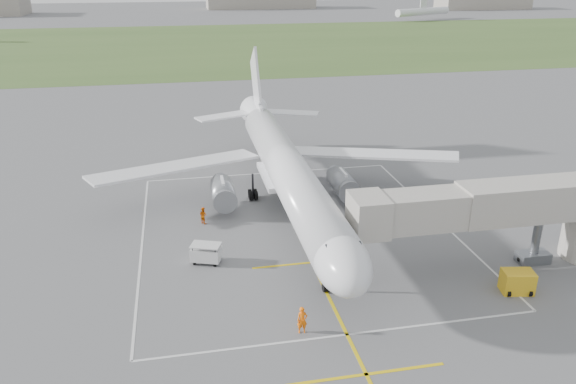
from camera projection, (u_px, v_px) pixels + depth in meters
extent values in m
plane|color=#575759|center=(288.00, 214.00, 55.66)|extent=(700.00, 700.00, 0.00)
cube|color=#3E5927|center=(206.00, 44.00, 173.77)|extent=(700.00, 120.00, 0.02)
cube|color=yellow|center=(299.00, 236.00, 51.12)|extent=(0.25, 60.00, 0.01)
cube|color=yellow|center=(366.00, 374.00, 33.85)|extent=(10.00, 0.25, 0.01)
cube|color=yellow|center=(312.00, 262.00, 46.57)|extent=(10.00, 0.25, 0.01)
cube|color=silver|center=(269.00, 173.00, 66.56)|extent=(28.00, 0.20, 0.01)
cube|color=silver|center=(347.00, 335.00, 37.49)|extent=(28.00, 0.20, 0.01)
cube|color=silver|center=(142.00, 245.00, 49.49)|extent=(0.20, 32.00, 0.01)
cube|color=silver|center=(437.00, 219.00, 54.56)|extent=(0.20, 32.00, 0.01)
cylinder|color=silver|center=(288.00, 171.00, 53.97)|extent=(3.80, 36.00, 3.80)
ellipsoid|color=silver|center=(341.00, 261.00, 37.61)|extent=(3.80, 7.22, 3.80)
cube|color=black|center=(345.00, 254.00, 36.40)|extent=(2.40, 1.60, 0.99)
cone|color=silver|center=(257.00, 115.00, 72.44)|extent=(3.80, 6.00, 3.80)
cube|color=silver|center=(371.00, 154.00, 61.64)|extent=(17.93, 11.24, 1.23)
cube|color=silver|center=(177.00, 166.00, 57.84)|extent=(17.93, 11.24, 1.23)
cube|color=silver|center=(283.00, 176.00, 57.28)|extent=(4.20, 8.00, 0.50)
cube|color=silver|center=(256.00, 81.00, 71.46)|extent=(0.30, 7.89, 8.65)
cube|color=silver|center=(259.00, 108.00, 70.59)|extent=(0.35, 5.00, 1.20)
cube|color=silver|center=(290.00, 113.00, 72.86)|extent=(7.85, 5.03, 0.20)
cube|color=silver|center=(225.00, 116.00, 71.34)|extent=(7.85, 5.03, 0.20)
cylinder|color=gray|center=(342.00, 183.00, 58.34)|extent=(2.30, 4.20, 2.30)
cube|color=silver|center=(343.00, 176.00, 57.77)|extent=(0.25, 2.40, 1.20)
cylinder|color=gray|center=(223.00, 191.00, 56.10)|extent=(2.30, 4.20, 2.30)
cube|color=silver|center=(223.00, 185.00, 55.52)|extent=(0.25, 2.40, 1.20)
cylinder|color=black|center=(326.00, 276.00, 42.00)|extent=(0.18, 0.18, 2.60)
cylinder|color=black|center=(325.00, 287.00, 42.32)|extent=(0.28, 0.80, 0.80)
cylinder|color=black|center=(327.00, 286.00, 42.36)|extent=(0.28, 0.80, 0.80)
cylinder|color=black|center=(307.00, 183.00, 59.75)|extent=(0.22, 0.22, 2.80)
cylinder|color=black|center=(305.00, 192.00, 59.73)|extent=(0.32, 0.96, 0.96)
cylinder|color=black|center=(310.00, 192.00, 59.83)|extent=(0.32, 0.96, 0.96)
cylinder|color=black|center=(303.00, 190.00, 60.36)|extent=(0.32, 0.96, 0.96)
cylinder|color=black|center=(308.00, 189.00, 60.46)|extent=(0.32, 0.96, 0.96)
cylinder|color=black|center=(253.00, 187.00, 58.70)|extent=(0.22, 0.22, 2.80)
cylinder|color=black|center=(251.00, 196.00, 58.68)|extent=(0.32, 0.96, 0.96)
cylinder|color=black|center=(256.00, 196.00, 58.78)|extent=(0.32, 0.96, 0.96)
cylinder|color=black|center=(250.00, 194.00, 59.31)|extent=(0.32, 0.96, 0.96)
cylinder|color=black|center=(255.00, 193.00, 59.41)|extent=(0.32, 0.96, 0.96)
cube|color=gray|center=(423.00, 210.00, 42.69)|extent=(11.09, 2.90, 2.80)
cube|color=gray|center=(526.00, 200.00, 44.23)|extent=(11.09, 3.10, 3.00)
cube|color=gray|center=(368.00, 215.00, 41.91)|extent=(2.60, 3.40, 3.00)
cylinder|color=slate|center=(536.00, 239.00, 45.87)|extent=(0.70, 0.70, 4.20)
cube|color=slate|center=(533.00, 257.00, 46.49)|extent=(2.60, 1.40, 0.90)
cylinder|color=black|center=(522.00, 259.00, 46.35)|extent=(0.70, 0.30, 0.70)
cylinder|color=black|center=(543.00, 257.00, 46.71)|extent=(0.70, 0.30, 0.70)
cube|color=gold|center=(517.00, 282.00, 42.11)|extent=(2.53, 1.89, 1.72)
cylinder|color=black|center=(509.00, 293.00, 41.75)|extent=(0.32, 0.54, 0.51)
cylinder|color=black|center=(530.00, 293.00, 41.76)|extent=(0.32, 0.54, 0.51)
cube|color=silver|center=(206.00, 254.00, 46.27)|extent=(2.74, 2.17, 1.05)
cube|color=silver|center=(206.00, 245.00, 45.96)|extent=(2.74, 2.17, 0.08)
cylinder|color=black|center=(193.00, 254.00, 45.81)|extent=(0.08, 0.08, 1.24)
cylinder|color=black|center=(215.00, 256.00, 45.54)|extent=(0.08, 0.08, 1.24)
cylinder|color=black|center=(197.00, 248.00, 46.86)|extent=(0.08, 0.08, 1.24)
cylinder|color=black|center=(219.00, 249.00, 46.59)|extent=(0.08, 0.08, 1.24)
cylinder|color=black|center=(195.00, 263.00, 46.15)|extent=(0.29, 0.42, 0.38)
cylinder|color=black|center=(215.00, 264.00, 45.90)|extent=(0.29, 0.42, 0.38)
cylinder|color=black|center=(198.00, 257.00, 47.11)|extent=(0.29, 0.42, 0.38)
cylinder|color=black|center=(218.00, 258.00, 46.86)|extent=(0.29, 0.42, 0.38)
imported|color=#FF6608|center=(302.00, 320.00, 37.38)|extent=(0.71, 0.48, 1.93)
imported|color=#E05E07|center=(203.00, 215.00, 53.37)|extent=(0.99, 1.01, 1.64)
cube|color=gray|center=(483.00, 1.00, 310.30)|extent=(50.00, 18.00, 8.00)
cylinder|color=silver|center=(423.00, 12.00, 249.31)|extent=(30.35, 16.43, 3.20)
cube|color=silver|center=(424.00, 1.00, 247.61)|extent=(3.75, 1.96, 5.50)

